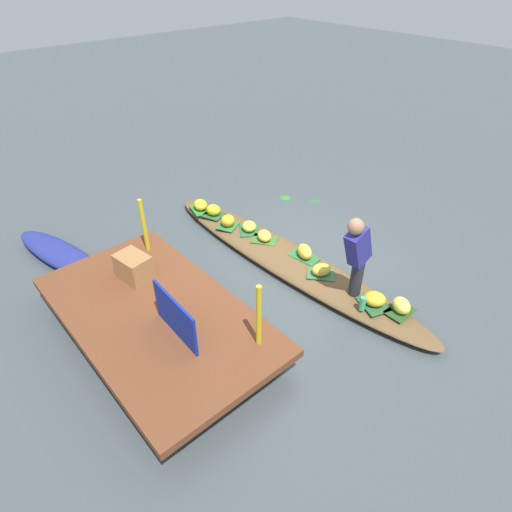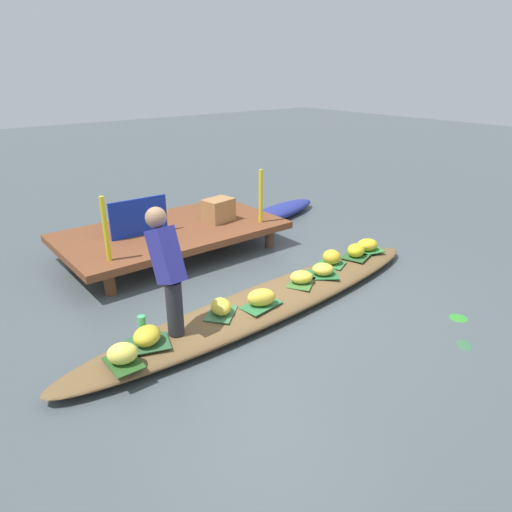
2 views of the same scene
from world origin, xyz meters
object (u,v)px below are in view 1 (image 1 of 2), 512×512
Objects in this scene: vendor_person at (357,253)px; produce_crate at (134,267)px; banana_bunch_0 at (321,270)px; banana_bunch_5 at (249,226)px; banana_bunch_4 at (375,299)px; banana_bunch_7 at (200,205)px; banana_bunch_2 at (264,236)px; market_banner at (175,317)px; vendor_boat at (286,259)px; moored_boat at (61,254)px; banana_bunch_1 at (213,210)px; water_bottle at (363,303)px; banana_bunch_3 at (305,251)px; banana_bunch_8 at (228,221)px; banana_bunch_6 at (401,305)px.

vendor_person is 2.80× the size of produce_crate.
banana_bunch_0 is 1.02× the size of banana_bunch_5.
banana_bunch_7 is (3.51, 0.23, -0.00)m from banana_bunch_4.
banana_bunch_0 is 1.18m from banana_bunch_2.
market_banner reaches higher than banana_bunch_2.
vendor_boat is 18.31× the size of banana_bunch_2.
moored_boat is at bearing 15.60° from produce_crate.
vendor_boat is at bearing -1.53° from vendor_person.
produce_crate is at bearing 122.79° from banana_bunch_7.
banana_bunch_5 reaches higher than moored_boat.
banana_bunch_1 is at bearing 1.76° from vendor_person.
vendor_boat is 25.66× the size of water_bottle.
vendor_boat is 18.59× the size of banana_bunch_0.
banana_bunch_2 is 0.97× the size of banana_bunch_4.
market_banner is (-2.46, 2.05, 0.39)m from banana_bunch_7.
banana_bunch_3 is 1.18m from vendor_person.
banana_bunch_7 is at bearing 3.82° from banana_bunch_4.
vendor_person is at bearing -157.45° from moored_boat.
vendor_person is at bearing -177.01° from banana_bunch_8.
banana_bunch_1 is 0.59× the size of produce_crate.
moored_boat reaches higher than vendor_boat.
vendor_person reaches higher than market_banner.
banana_bunch_6 and water_bottle have the same top height.
vendor_person reaches higher than banana_bunch_2.
banana_bunch_8 is at bearing -48.03° from market_banner.
banana_bunch_6 is (-1.17, -0.18, 0.02)m from banana_bunch_0.
banana_bunch_6 is 0.61× the size of produce_crate.
banana_bunch_1 is (1.66, 0.12, 0.19)m from vendor_boat.
produce_crate reaches higher than banana_bunch_4.
banana_bunch_4 is at bearing -176.76° from banana_bunch_1.
banana_bunch_8 is (1.44, 0.30, -0.00)m from banana_bunch_3.
banana_bunch_1 is 1.16m from banana_bunch_2.
water_bottle is at bearing 167.61° from banana_bunch_3.
market_banner is (0.18, 2.24, 0.39)m from banana_bunch_0.
banana_bunch_0 is at bearing -92.14° from market_banner.
water_bottle is at bearing 77.32° from banana_bunch_4.
banana_bunch_8 is (-0.44, 0.04, 0.01)m from banana_bunch_1.
banana_bunch_4 is 1.44× the size of water_bottle.
banana_bunch_6 is (-2.35, -0.19, 0.02)m from banana_bunch_2.
banana_bunch_8 is at bearing 4.56° from banana_bunch_4.
banana_bunch_4 is 3.51m from banana_bunch_7.
banana_bunch_0 is 1.54m from banana_bunch_5.
vendor_boat is at bearing -145.26° from moored_boat.
banana_bunch_0 is 1.38× the size of water_bottle.
banana_bunch_5 is 1.12× the size of banana_bunch_8.
banana_bunch_7 is 1.53× the size of water_bottle.
banana_bunch_6 is at bearing -176.20° from vendor_boat.
vendor_person is at bearing 178.86° from banana_bunch_5.
banana_bunch_3 is 1.09× the size of banana_bunch_4.
vendor_person is at bearing 176.07° from vendor_boat.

